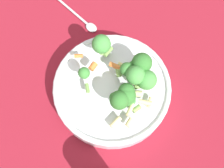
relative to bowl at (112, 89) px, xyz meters
name	(u,v)px	position (x,y,z in m)	size (l,w,h in m)	color
ground_plane	(112,93)	(0.00, 0.00, -0.03)	(3.00, 3.00, 0.00)	maroon
bowl	(112,89)	(0.00, 0.00, 0.00)	(0.29, 0.29, 0.05)	silver
pasta_salad	(127,77)	(-0.03, -0.02, 0.07)	(0.22, 0.19, 0.08)	#8CB766
spoon	(82,20)	(0.18, -0.16, -0.02)	(0.17, 0.07, 0.01)	silver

